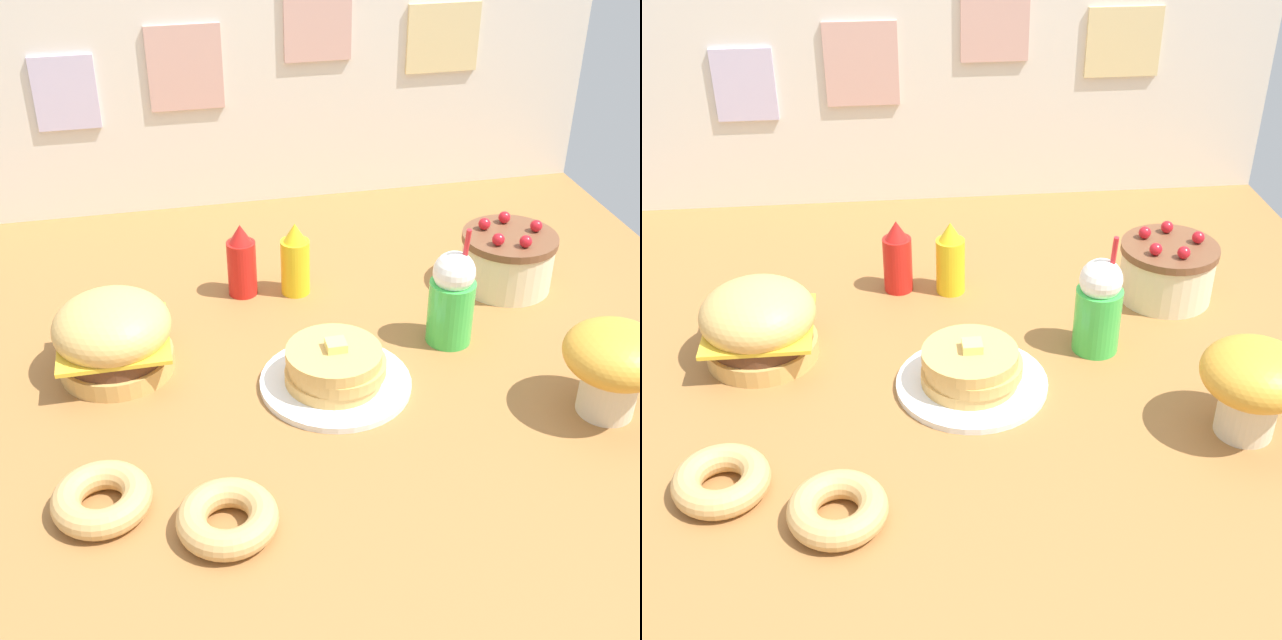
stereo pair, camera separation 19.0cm
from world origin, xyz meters
The scene contains 11 objects.
ground_plane centered at (0.00, 0.00, -0.01)m, with size 2.26×2.15×0.02m, color #9E6B38.
back_wall centered at (0.00, 1.07, 0.40)m, with size 2.26×0.04×0.80m.
burger centered at (-0.47, 0.17, 0.10)m, with size 0.28×0.28×0.20m.
pancake_stack centered at (0.03, -0.01, 0.04)m, with size 0.36×0.36×0.12m.
layer_cake centered at (0.60, 0.34, 0.08)m, with size 0.26×0.26×0.19m.
ketchup_bottle centered at (-0.13, 0.46, 0.10)m, with size 0.08×0.08×0.21m.
mustard_bottle centered at (0.02, 0.43, 0.10)m, with size 0.08×0.08×0.21m.
cream_soda_cup centered at (0.35, 0.12, 0.12)m, with size 0.12×0.12×0.31m.
donut_pink_glaze centered at (-0.51, -0.30, 0.03)m, with size 0.19×0.19×0.06m.
donut_chocolate centered at (-0.28, -0.41, 0.03)m, with size 0.19×0.19×0.06m.
mushroom_stool centered at (0.60, -0.23, 0.14)m, with size 0.23×0.23×0.22m.
Camera 1 is at (-0.35, -1.54, 1.19)m, focal length 47.05 mm.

